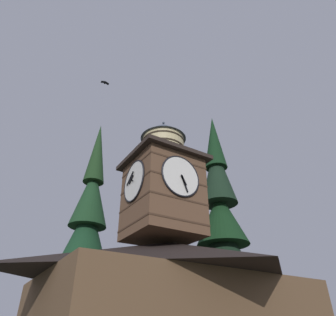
% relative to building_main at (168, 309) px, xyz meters
% --- Properties ---
extents(building_main, '(13.25, 10.41, 6.94)m').
position_rel_building_main_xyz_m(building_main, '(0.00, 0.00, 0.00)').
color(building_main, brown).
rests_on(building_main, ground_plane).
extents(clock_tower, '(4.42, 4.42, 7.95)m').
position_rel_building_main_xyz_m(clock_tower, '(0.61, 0.41, 6.82)').
color(clock_tower, brown).
rests_on(clock_tower, building_main).
extents(pine_tree_behind, '(5.02, 5.02, 18.36)m').
position_rel_building_main_xyz_m(pine_tree_behind, '(2.66, -6.86, 3.88)').
color(pine_tree_behind, '#473323').
rests_on(pine_tree_behind, ground_plane).
extents(pine_tree_aside, '(5.66, 5.66, 19.10)m').
position_rel_building_main_xyz_m(pine_tree_aside, '(-5.62, -1.67, 3.91)').
color(pine_tree_aside, '#473323').
rests_on(pine_tree_aside, ground_plane).
extents(moon, '(1.58, 1.58, 1.58)m').
position_rel_building_main_xyz_m(moon, '(-10.01, -40.93, 8.61)').
color(moon, silver).
extents(flying_bird_high, '(0.57, 0.28, 0.15)m').
position_rel_building_main_xyz_m(flying_bird_high, '(4.49, -1.14, 14.21)').
color(flying_bird_high, black).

